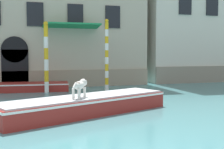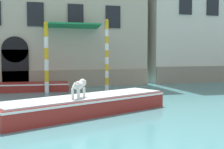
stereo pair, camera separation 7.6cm
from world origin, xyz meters
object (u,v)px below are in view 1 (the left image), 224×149
object	(u,v)px
mooring_pole_1	(46,57)
boat_moored_near_palazzo	(31,87)
mooring_pole_0	(107,55)
boat_foreground	(86,105)
dog_on_deck	(80,86)

from	to	relation	value
mooring_pole_1	boat_moored_near_palazzo	bearing A→B (deg)	128.08
mooring_pole_0	boat_foreground	bearing A→B (deg)	-112.71
mooring_pole_0	boat_moored_near_palazzo	bearing A→B (deg)	160.94
dog_on_deck	mooring_pole_1	world-z (taller)	mooring_pole_1
dog_on_deck	boat_moored_near_palazzo	world-z (taller)	dog_on_deck
dog_on_deck	mooring_pole_0	distance (m)	7.89
boat_moored_near_palazzo	mooring_pole_0	size ratio (longest dim) A/B	1.06
mooring_pole_1	dog_on_deck	bearing A→B (deg)	-85.71
boat_foreground	dog_on_deck	xyz separation A→B (m)	(-0.32, -0.43, 0.82)
dog_on_deck	mooring_pole_1	xyz separation A→B (m)	(-0.57, 7.61, 0.99)
boat_moored_near_palazzo	dog_on_deck	bearing A→B (deg)	-75.04
boat_foreground	mooring_pole_0	distance (m)	7.54
boat_moored_near_palazzo	mooring_pole_1	bearing A→B (deg)	-46.43
boat_foreground	mooring_pole_0	xyz separation A→B (m)	(2.82, 6.73, 1.91)
boat_foreground	dog_on_deck	distance (m)	0.98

